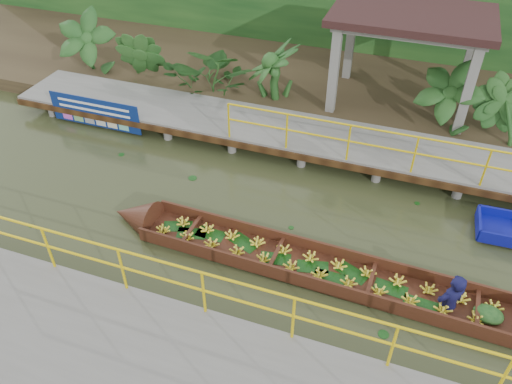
% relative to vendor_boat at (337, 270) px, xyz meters
% --- Properties ---
extents(ground, '(80.00, 80.00, 0.00)m').
position_rel_vendor_boat_xyz_m(ground, '(-2.75, 0.91, -0.22)').
color(ground, '#2F351A').
rests_on(ground, ground).
extents(land_strip, '(30.00, 8.00, 0.45)m').
position_rel_vendor_boat_xyz_m(land_strip, '(-2.75, 8.41, 0.01)').
color(land_strip, '#2D2316').
rests_on(land_strip, ground).
extents(far_dock, '(16.00, 2.06, 1.66)m').
position_rel_vendor_boat_xyz_m(far_dock, '(-2.73, 4.34, 0.26)').
color(far_dock, slate).
rests_on(far_dock, ground).
extents(near_dock, '(18.00, 2.40, 1.73)m').
position_rel_vendor_boat_xyz_m(near_dock, '(-1.75, -3.29, 0.08)').
color(near_dock, slate).
rests_on(near_dock, ground).
extents(pavilion, '(4.40, 3.00, 3.00)m').
position_rel_vendor_boat_xyz_m(pavilion, '(0.25, 7.21, 2.60)').
color(pavilion, slate).
rests_on(pavilion, ground).
extents(foliage_backdrop, '(30.00, 0.80, 4.00)m').
position_rel_vendor_boat_xyz_m(foliage_backdrop, '(-2.75, 10.91, 1.78)').
color(foliage_backdrop, '#123A16').
rests_on(foliage_backdrop, ground).
extents(vendor_boat, '(10.03, 1.31, 2.07)m').
position_rel_vendor_boat_xyz_m(vendor_boat, '(0.00, 0.00, 0.00)').
color(vendor_boat, '#3B1E10').
rests_on(vendor_boat, ground).
extents(blue_banner, '(2.94, 0.04, 0.92)m').
position_rel_vendor_boat_xyz_m(blue_banner, '(-7.96, 3.39, 0.34)').
color(blue_banner, navy).
rests_on(blue_banner, ground).
extents(tropical_plants, '(14.58, 1.58, 1.97)m').
position_rel_vendor_boat_xyz_m(tropical_plants, '(-3.63, 6.21, 1.22)').
color(tropical_plants, '#123A16').
rests_on(tropical_plants, ground).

